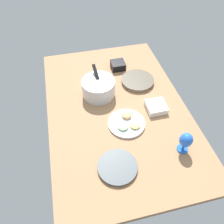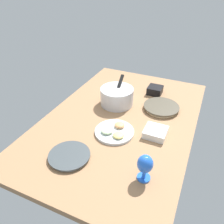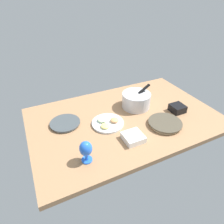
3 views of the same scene
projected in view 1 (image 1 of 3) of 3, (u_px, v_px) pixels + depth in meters
ground_plane at (117, 109)px, 172.88cm from camera, size 160.00×104.00×4.00cm
dinner_plate_left at (117, 167)px, 136.94cm from camera, size 24.62×24.62×2.19cm
dinner_plate_right at (138, 81)px, 189.38cm from camera, size 27.34×27.34×3.12cm
mixing_bowl at (99, 87)px, 175.47cm from camera, size 27.09×26.00×19.99cm
fruit_platter at (127, 123)px, 159.34cm from camera, size 26.30×26.30×4.74cm
hurricane_glass_blue at (186, 141)px, 139.16cm from camera, size 8.33×8.33×15.97cm
square_bowl_white at (156, 107)px, 168.17cm from camera, size 14.36×14.36×4.80cm
square_bowl_black at (118, 65)px, 200.73cm from camera, size 11.96×11.96×6.42cm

